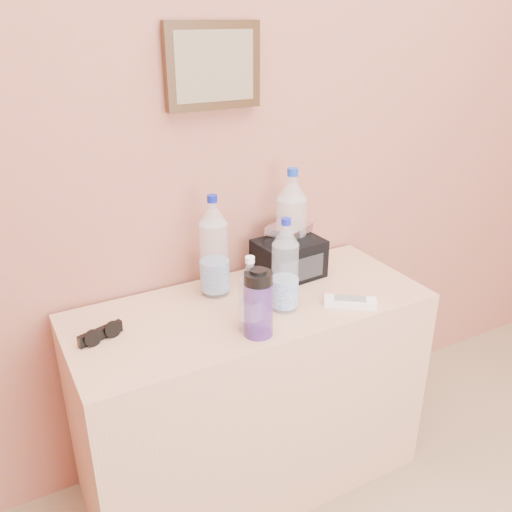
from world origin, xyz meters
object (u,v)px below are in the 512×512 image
at_px(toiletry_bag, 289,256).
at_px(foil_packet, 289,229).
at_px(nalgene_bottle, 258,303).
at_px(sunglasses, 100,334).
at_px(pet_small, 250,299).
at_px(pet_large_b, 214,251).
at_px(pet_large_d, 285,270).
at_px(dresser, 251,396).
at_px(pet_large_c, 291,229).
at_px(ac_remote, 350,302).

distance_m(toiletry_bag, foil_packet, 0.09).
bearing_deg(nalgene_bottle, sunglasses, 155.00).
xyz_separation_m(pet_small, toiletry_bag, (0.28, 0.25, -0.03)).
xyz_separation_m(pet_large_b, pet_small, (-0.01, -0.25, -0.05)).
bearing_deg(pet_small, pet_large_d, 21.87).
distance_m(dresser, sunglasses, 0.59).
bearing_deg(toiletry_bag, dresser, -154.84).
bearing_deg(nalgene_bottle, dresser, 69.03).
xyz_separation_m(nalgene_bottle, toiletry_bag, (0.27, 0.28, -0.02)).
distance_m(pet_large_c, foil_packet, 0.01).
xyz_separation_m(dresser, pet_small, (-0.07, -0.13, 0.46)).
relative_size(pet_large_b, ac_remote, 2.06).
distance_m(pet_large_b, toiletry_bag, 0.28).
bearing_deg(pet_large_b, pet_small, -91.28).
xyz_separation_m(pet_large_d, ac_remote, (0.19, -0.08, -0.12)).
bearing_deg(dresser, pet_large_d, -40.15).
distance_m(ac_remote, foil_packet, 0.33).
relative_size(sunglasses, ac_remote, 0.83).
bearing_deg(ac_remote, pet_small, -147.51).
relative_size(toiletry_bag, foil_packet, 1.67).
bearing_deg(ac_remote, toiletry_bag, 139.11).
height_order(pet_large_c, nalgene_bottle, pet_large_c).
xyz_separation_m(nalgene_bottle, ac_remote, (0.33, 0.01, -0.09)).
bearing_deg(pet_large_b, nalgene_bottle, -89.27).
relative_size(pet_large_d, toiletry_bag, 1.33).
bearing_deg(pet_large_d, pet_small, -158.13).
height_order(sunglasses, ac_remote, sunglasses).
bearing_deg(pet_large_d, dresser, 139.85).
relative_size(dresser, pet_large_c, 3.02).
xyz_separation_m(sunglasses, foil_packet, (0.68, 0.11, 0.15)).
distance_m(sunglasses, toiletry_bag, 0.68).
relative_size(pet_large_c, foil_packet, 2.84).
relative_size(nalgene_bottle, toiletry_bag, 0.92).
relative_size(pet_small, nalgene_bottle, 1.13).
relative_size(pet_large_b, pet_small, 1.45).
height_order(pet_large_c, ac_remote, pet_large_c).
height_order(dresser, toiletry_bag, toiletry_bag).
distance_m(dresser, toiletry_bag, 0.49).
bearing_deg(nalgene_bottle, foil_packet, 46.61).
height_order(pet_small, sunglasses, pet_small).
relative_size(pet_large_c, pet_small, 1.64).
distance_m(dresser, pet_large_b, 0.52).
xyz_separation_m(pet_small, nalgene_bottle, (0.01, -0.03, -0.00)).
distance_m(pet_large_b, foil_packet, 0.29).
bearing_deg(ac_remote, foil_packet, 135.65).
xyz_separation_m(pet_large_b, sunglasses, (-0.40, -0.10, -0.13)).
height_order(dresser, pet_small, pet_small).
xyz_separation_m(dresser, ac_remote, (0.27, -0.15, 0.37)).
distance_m(sunglasses, ac_remote, 0.75).
bearing_deg(nalgene_bottle, pet_large_b, 90.73).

